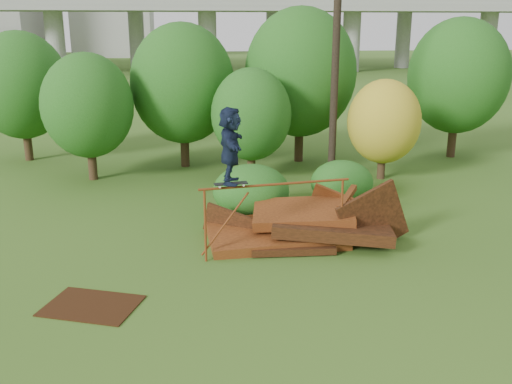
{
  "coord_description": "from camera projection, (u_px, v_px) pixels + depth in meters",
  "views": [
    {
      "loc": [
        -2.44,
        -12.08,
        5.77
      ],
      "look_at": [
        -0.8,
        2.0,
        1.6
      ],
      "focal_mm": 40.0,
      "sensor_mm": 36.0,
      "label": 1
    }
  ],
  "objects": [
    {
      "name": "flat_plate",
      "position": [
        92.0,
        306.0,
        12.15
      ],
      "size": [
        2.27,
        1.94,
        0.03
      ],
      "primitive_type": "cube",
      "rotation": [
        0.0,
        0.0,
        -0.35
      ],
      "color": "black",
      "rests_on": "ground"
    },
    {
      "name": "tree_0",
      "position": [
        88.0,
        106.0,
        21.33
      ],
      "size": [
        3.42,
        3.42,
        4.83
      ],
      "color": "black",
      "rests_on": "ground"
    },
    {
      "name": "tree_3",
      "position": [
        300.0,
        73.0,
        24.04
      ],
      "size": [
        4.71,
        4.71,
        6.54
      ],
      "color": "black",
      "rests_on": "ground"
    },
    {
      "name": "scrap_pile",
      "position": [
        302.0,
        227.0,
        15.81
      ],
      "size": [
        5.73,
        3.14,
        2.23
      ],
      "color": "#451F0C",
      "rests_on": "ground"
    },
    {
      "name": "skater",
      "position": [
        230.0,
        146.0,
        13.8
      ],
      "size": [
        0.73,
        1.8,
        1.89
      ],
      "primitive_type": "imported",
      "rotation": [
        0.0,
        0.0,
        1.47
      ],
      "color": "#162038",
      "rests_on": "skateboard"
    },
    {
      "name": "shrub_left",
      "position": [
        251.0,
        191.0,
        17.64
      ],
      "size": [
        2.38,
        2.2,
        1.65
      ],
      "primitive_type": "ellipsoid",
      "color": "#1A4412",
      "rests_on": "ground"
    },
    {
      "name": "tree_2",
      "position": [
        251.0,
        115.0,
        21.41
      ],
      "size": [
        3.03,
        3.03,
        4.28
      ],
      "color": "black",
      "rests_on": "ground"
    },
    {
      "name": "tree_6",
      "position": [
        21.0,
        85.0,
        24.36
      ],
      "size": [
        3.99,
        3.99,
        5.57
      ],
      "color": "black",
      "rests_on": "ground"
    },
    {
      "name": "skateboard",
      "position": [
        231.0,
        184.0,
        14.07
      ],
      "size": [
        0.86,
        0.34,
        0.09
      ],
      "rotation": [
        0.0,
        0.0,
        0.14
      ],
      "color": "black",
      "rests_on": "grind_rail"
    },
    {
      "name": "ground",
      "position": [
        300.0,
        280.0,
        13.41
      ],
      "size": [
        240.0,
        240.0,
        0.0
      ],
      "primitive_type": "plane",
      "color": "#2D5116",
      "rests_on": "ground"
    },
    {
      "name": "utility_pole",
      "position": [
        336.0,
        51.0,
        20.71
      ],
      "size": [
        1.4,
        0.28,
        9.56
      ],
      "color": "black",
      "rests_on": "ground"
    },
    {
      "name": "tree_5",
      "position": [
        458.0,
        76.0,
        24.9
      ],
      "size": [
        4.36,
        4.36,
        6.12
      ],
      "color": "black",
      "rests_on": "ground"
    },
    {
      "name": "shrub_right",
      "position": [
        342.0,
        182.0,
        18.93
      ],
      "size": [
        2.08,
        1.91,
        1.47
      ],
      "primitive_type": "ellipsoid",
      "color": "#1A4412",
      "rests_on": "ground"
    },
    {
      "name": "tree_4",
      "position": [
        384.0,
        122.0,
        21.62
      ],
      "size": [
        2.78,
        2.78,
        3.84
      ],
      "color": "black",
      "rests_on": "ground"
    },
    {
      "name": "grind_rail",
      "position": [
        276.0,
        201.0,
        14.51
      ],
      "size": [
        3.92,
        0.63,
        1.93
      ],
      "color": "brown",
      "rests_on": "ground"
    },
    {
      "name": "tree_1",
      "position": [
        183.0,
        84.0,
        23.22
      ],
      "size": [
        4.24,
        4.24,
        5.9
      ],
      "color": "black",
      "rests_on": "ground"
    }
  ]
}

